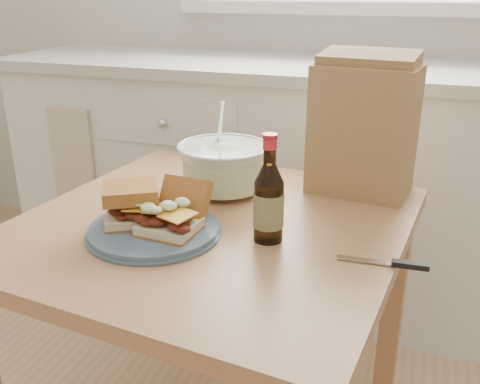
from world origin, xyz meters
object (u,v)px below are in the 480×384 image
(beer_bottle, at_px, (269,202))
(paper_bag, at_px, (363,130))
(plate, at_px, (154,230))
(coleslaw_bowl, at_px, (224,168))
(dining_table, at_px, (212,261))

(beer_bottle, xyz_separation_m, paper_bag, (0.14, 0.36, 0.08))
(plate, bearing_deg, paper_bag, 46.85)
(coleslaw_bowl, bearing_deg, plate, -99.73)
(beer_bottle, bearing_deg, paper_bag, 76.56)
(plate, xyz_separation_m, coleslaw_bowl, (0.05, 0.29, 0.05))
(coleslaw_bowl, bearing_deg, paper_bag, 19.06)
(dining_table, distance_m, plate, 0.18)
(dining_table, height_order, plate, plate)
(plate, bearing_deg, dining_table, 49.06)
(plate, bearing_deg, beer_bottle, 12.76)
(coleslaw_bowl, height_order, beer_bottle, coleslaw_bowl)
(coleslaw_bowl, distance_m, paper_bag, 0.37)
(coleslaw_bowl, relative_size, beer_bottle, 1.03)
(plate, height_order, coleslaw_bowl, coleslaw_bowl)
(dining_table, relative_size, coleslaw_bowl, 3.92)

